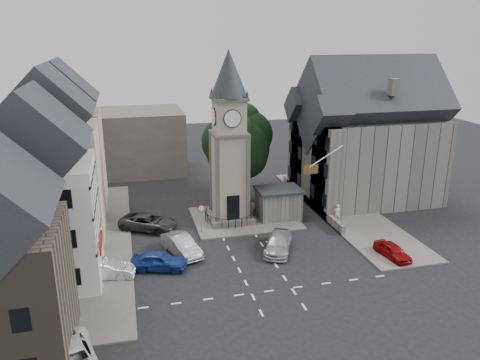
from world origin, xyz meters
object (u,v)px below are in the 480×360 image
object	(u,v)px
clock_tower	(229,139)
car_east_red	(392,251)
stone_shelter	(278,203)
pedestrian	(337,213)
car_west_blue	(159,261)

from	to	relation	value
clock_tower	car_east_red	world-z (taller)	clock_tower
stone_shelter	pedestrian	xyz separation A→B (m)	(5.12, -2.52, -0.60)
clock_tower	pedestrian	world-z (taller)	clock_tower
car_west_blue	pedestrian	xyz separation A→B (m)	(17.42, 5.36, 0.21)
stone_shelter	pedestrian	world-z (taller)	stone_shelter
car_east_red	pedestrian	bearing A→B (deg)	90.32
clock_tower	stone_shelter	world-z (taller)	clock_tower
clock_tower	car_west_blue	bearing A→B (deg)	-131.86
car_east_red	pedestrian	xyz separation A→B (m)	(-1.18, 7.98, 0.32)
car_east_red	pedestrian	size ratio (longest dim) A/B	1.93
clock_tower	stone_shelter	size ratio (longest dim) A/B	3.78
car_west_blue	car_east_red	xyz separation A→B (m)	(18.60, -2.62, -0.11)
stone_shelter	car_east_red	size ratio (longest dim) A/B	1.18
car_west_blue	pedestrian	bearing A→B (deg)	-55.50
clock_tower	car_west_blue	distance (m)	13.45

